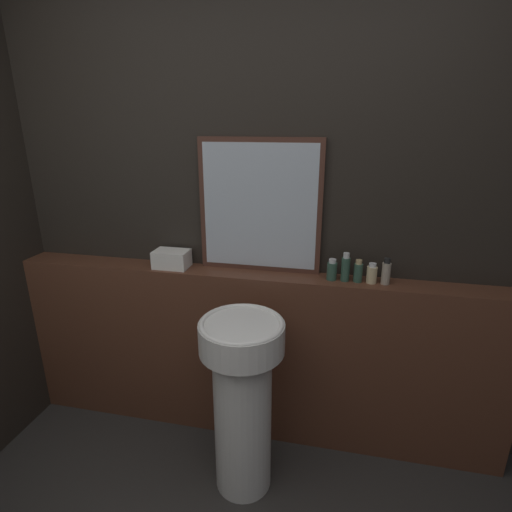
{
  "coord_description": "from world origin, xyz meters",
  "views": [
    {
      "loc": [
        0.42,
        -0.35,
        1.71
      ],
      "look_at": [
        0.03,
        1.44,
        1.1
      ],
      "focal_mm": 28.0,
      "sensor_mm": 36.0,
      "label": 1
    }
  ],
  "objects": [
    {
      "name": "towel_stack",
      "position": [
        -0.45,
        1.53,
        1.02
      ],
      "size": [
        0.18,
        0.12,
        0.09
      ],
      "color": "silver",
      "rests_on": "vanity_counter"
    },
    {
      "name": "conditioner_bottle",
      "position": [
        0.46,
        1.53,
        1.04
      ],
      "size": [
        0.04,
        0.04,
        0.14
      ],
      "color": "#2D4C3D",
      "rests_on": "vanity_counter"
    },
    {
      "name": "lotion_bottle",
      "position": [
        0.52,
        1.53,
        1.02
      ],
      "size": [
        0.04,
        0.04,
        0.11
      ],
      "color": "#2D4C3D",
      "rests_on": "vanity_counter"
    },
    {
      "name": "body_wash_bottle",
      "position": [
        0.59,
        1.53,
        1.02
      ],
      "size": [
        0.05,
        0.05,
        0.1
      ],
      "color": "#C6B284",
      "rests_on": "vanity_counter"
    },
    {
      "name": "mirror",
      "position": [
        0.02,
        1.59,
        1.31
      ],
      "size": [
        0.63,
        0.03,
        0.68
      ],
      "color": "#47281E",
      "rests_on": "vanity_counter"
    },
    {
      "name": "shampoo_bottle",
      "position": [
        0.4,
        1.53,
        1.02
      ],
      "size": [
        0.05,
        0.05,
        0.11
      ],
      "color": "#2D4C3D",
      "rests_on": "vanity_counter"
    },
    {
      "name": "vanity_counter",
      "position": [
        0.0,
        1.53,
        0.49
      ],
      "size": [
        2.63,
        0.17,
        0.97
      ],
      "color": "#512D1E",
      "rests_on": "ground_plane"
    },
    {
      "name": "wall_back",
      "position": [
        0.0,
        1.64,
        1.25
      ],
      "size": [
        8.0,
        0.06,
        2.5
      ],
      "color": "black",
      "rests_on": "ground_plane"
    },
    {
      "name": "hand_soap_bottle",
      "position": [
        0.65,
        1.53,
        1.03
      ],
      "size": [
        0.04,
        0.04,
        0.13
      ],
      "color": "gray",
      "rests_on": "vanity_counter"
    },
    {
      "name": "pedestal_sink",
      "position": [
        0.03,
        1.15,
        0.51
      ],
      "size": [
        0.38,
        0.38,
        0.9
      ],
      "color": "silver",
      "rests_on": "ground_plane"
    }
  ]
}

